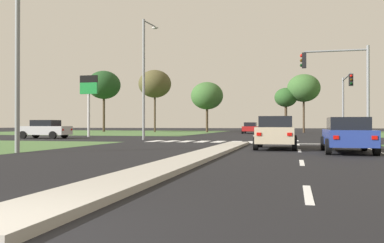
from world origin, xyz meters
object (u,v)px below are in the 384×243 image
at_px(pedestrian_at_median, 264,124).
at_px(treeline_fifth, 304,88).
at_px(car_blue_near, 347,135).
at_px(treeline_fourth, 286,98).
at_px(street_lamp_near, 19,32).
at_px(treeline_second, 155,84).
at_px(car_red_fourth, 251,128).
at_px(traffic_signal_near_right, 344,78).
at_px(street_lamp_second, 145,73).
at_px(treeline_near, 104,85).
at_px(fuel_price_totem, 89,92).
at_px(car_beige_fifth, 276,132).
at_px(car_silver_second, 44,129).
at_px(traffic_signal_far_right, 346,94).
at_px(treeline_third, 207,96).

relative_size(pedestrian_at_median, treeline_fifth, 0.21).
bearing_deg(car_blue_near, treeline_fourth, 94.56).
distance_m(car_blue_near, street_lamp_near, 14.64).
bearing_deg(treeline_second, treeline_fourth, -4.48).
relative_size(car_red_fourth, traffic_signal_near_right, 0.77).
distance_m(traffic_signal_near_right, street_lamp_second, 14.77).
xyz_separation_m(car_blue_near, street_lamp_near, (-13.60, -3.19, 4.39)).
bearing_deg(treeline_fourth, traffic_signal_near_right, -83.09).
bearing_deg(treeline_near, fuel_price_totem, -67.08).
bearing_deg(treeline_near, car_blue_near, -53.37).
xyz_separation_m(car_beige_fifth, fuel_price_totem, (-18.50, 16.04, 3.54)).
bearing_deg(pedestrian_at_median, treeline_fifth, 145.93).
relative_size(fuel_price_totem, treeline_fourth, 0.93).
xyz_separation_m(fuel_price_totem, treeline_second, (-2.11, 25.72, 3.26)).
bearing_deg(fuel_price_totem, street_lamp_second, -37.30).
xyz_separation_m(car_blue_near, treeline_fifth, (-0.89, 42.10, 5.56)).
bearing_deg(treeline_fifth, car_beige_fifth, -93.08).
relative_size(car_silver_second, traffic_signal_far_right, 0.77).
bearing_deg(street_lamp_near, car_beige_fifth, 26.06).
bearing_deg(treeline_near, street_lamp_second, -59.22).
bearing_deg(treeline_third, traffic_signal_near_right, -65.67).
bearing_deg(street_lamp_near, traffic_signal_near_right, 38.46).
relative_size(street_lamp_near, treeline_fourth, 1.42).
height_order(car_blue_near, treeline_near, treeline_near).
bearing_deg(car_beige_fifth, car_red_fourth, 97.86).
height_order(car_silver_second, treeline_third, treeline_third).
distance_m(treeline_near, treeline_third, 17.30).
bearing_deg(car_beige_fifth, traffic_signal_near_right, 58.66).
bearing_deg(car_beige_fifth, car_silver_second, 151.66).
distance_m(traffic_signal_near_right, treeline_fifth, 34.01).
distance_m(car_silver_second, treeline_fifth, 37.15).
xyz_separation_m(fuel_price_totem, treeline_fourth, (18.19, 24.13, 0.65)).
bearing_deg(pedestrian_at_median, treeline_near, -144.77).
xyz_separation_m(traffic_signal_far_right, fuel_price_totem, (-23.69, -1.24, 0.51)).
xyz_separation_m(pedestrian_at_median, treeline_fourth, (1.85, 17.43, 3.81)).
relative_size(pedestrian_at_median, treeline_near, 0.18).
relative_size(traffic_signal_far_right, treeline_near, 0.58).
height_order(car_silver_second, street_lamp_second, street_lamp_second).
distance_m(car_beige_fifth, pedestrian_at_median, 22.85).
relative_size(car_silver_second, traffic_signal_near_right, 0.74).
bearing_deg(traffic_signal_near_right, treeline_fifth, 92.77).
xyz_separation_m(car_beige_fifth, treeline_fourth, (-0.31, 40.17, 4.20)).
xyz_separation_m(car_red_fourth, treeline_fifth, (6.91, 5.73, 5.58)).
relative_size(street_lamp_near, pedestrian_at_median, 5.26).
bearing_deg(treeline_fifth, street_lamp_near, -105.67).
height_order(traffic_signal_far_right, street_lamp_near, street_lamp_near).
relative_size(car_red_fourth, treeline_near, 0.46).
bearing_deg(fuel_price_totem, car_blue_near, -39.89).
bearing_deg(fuel_price_totem, traffic_signal_near_right, -23.73).
xyz_separation_m(traffic_signal_near_right, traffic_signal_far_right, (1.39, 11.04, -0.22)).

